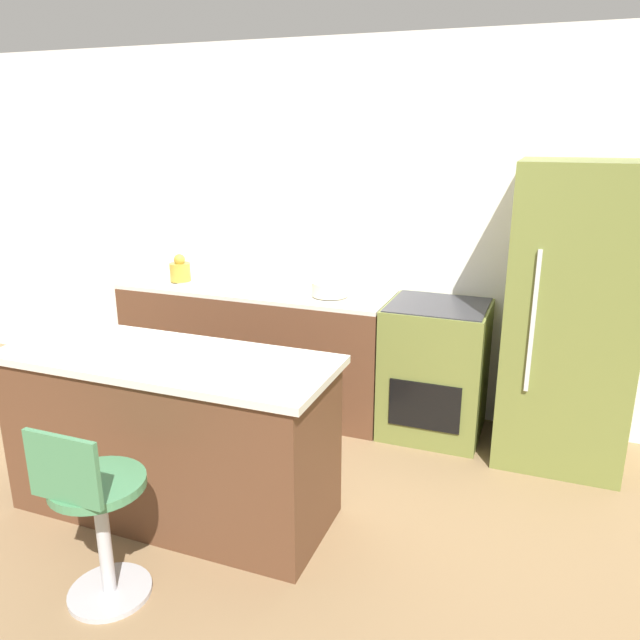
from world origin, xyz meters
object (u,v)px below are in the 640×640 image
oven_range (435,369)px  refrigerator (571,317)px  stool_chair (96,516)px  kettle (180,270)px  mixing_bowl (330,289)px

oven_range → refrigerator: size_ratio=0.49×
stool_chair → kettle: (-0.90, 2.09, 0.56)m
stool_chair → kettle: size_ratio=4.29×
refrigerator → stool_chair: 2.83m
oven_range → mixing_bowl: size_ratio=3.59×
refrigerator → mixing_bowl: (-1.54, -0.01, 0.04)m
oven_range → stool_chair: size_ratio=1.04×
stool_chair → oven_range: bearing=64.1°
oven_range → refrigerator: 0.93m
mixing_bowl → kettle: bearing=180.0°
oven_range → mixing_bowl: bearing=-176.9°
oven_range → stool_chair: (-1.03, -2.13, -0.03)m
kettle → mixing_bowl: (1.20, 0.00, -0.03)m
stool_chair → kettle: bearing=113.4°
oven_range → refrigerator: (0.80, -0.04, 0.47)m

